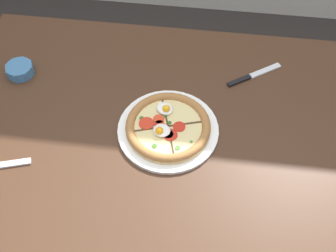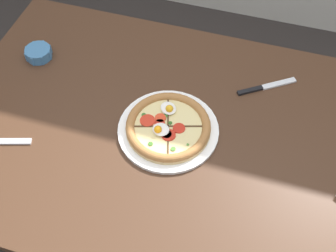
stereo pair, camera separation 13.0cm
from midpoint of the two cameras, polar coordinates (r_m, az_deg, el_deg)
name	(u,v)px [view 1 (the left image)]	position (r m, az deg, el deg)	size (l,w,h in m)	color
ground_plane	(179,225)	(1.97, -0.44, -13.44)	(12.00, 12.00, 0.00)	#2D2826
dining_table	(183,147)	(1.39, -0.61, -3.01)	(1.55, 0.98, 0.73)	#422819
pizza	(168,128)	(1.31, -2.86, -0.46)	(0.32, 0.32, 0.05)	white
ramekin_bowl	(20,70)	(1.58, -21.71, 6.97)	(0.10, 0.10, 0.04)	teal
knife_spare	(254,75)	(1.49, 9.08, 6.67)	(0.19, 0.14, 0.01)	silver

